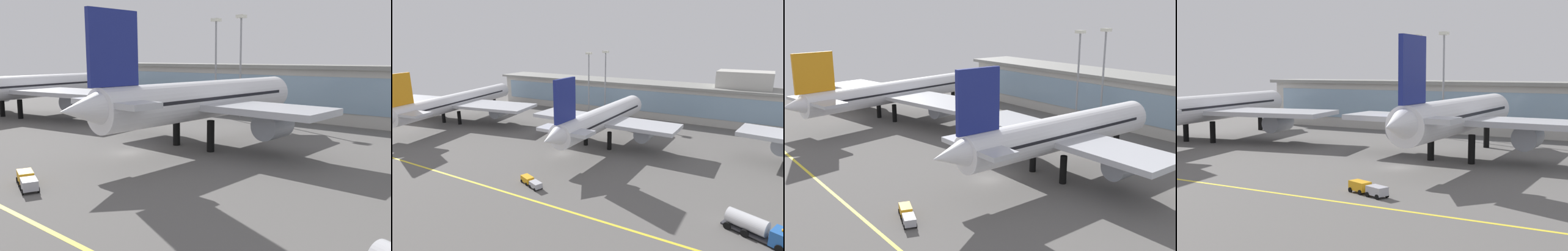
# 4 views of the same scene
# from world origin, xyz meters

# --- Properties ---
(ground_plane) EXTENTS (180.00, 180.00, 0.00)m
(ground_plane) POSITION_xyz_m (0.00, 0.00, 0.00)
(ground_plane) COLOR #5B5956
(taxiway_centreline_stripe) EXTENTS (144.00, 0.50, 0.01)m
(taxiway_centreline_stripe) POSITION_xyz_m (0.00, -22.00, 0.01)
(taxiway_centreline_stripe) COLOR yellow
(taxiway_centreline_stripe) RESTS_ON ground
(terminal_building) EXTENTS (119.04, 14.00, 17.12)m
(terminal_building) POSITION_xyz_m (1.86, 49.62, 6.46)
(terminal_building) COLOR beige
(terminal_building) RESTS_ON ground
(airliner_near_left) EXTENTS (53.97, 59.72, 18.05)m
(airliner_near_left) POSITION_xyz_m (-48.16, 9.34, 6.57)
(airliner_near_left) COLOR black
(airliner_near_left) RESTS_ON ground
(airliner_near_right) EXTENTS (39.05, 49.21, 19.15)m
(airliner_near_right) POSITION_xyz_m (5.24, 11.20, 7.01)
(airliner_near_right) COLOR black
(airliner_near_right) RESTS_ON ground
(baggage_tug_near) EXTENTS (5.77, 3.50, 1.40)m
(baggage_tug_near) POSITION_xyz_m (4.61, -17.50, 0.79)
(baggage_tug_near) COLOR black
(baggage_tug_near) RESTS_ON ground
(apron_light_mast_west) EXTENTS (1.80, 1.80, 22.35)m
(apron_light_mast_west) POSITION_xyz_m (-14.47, 38.89, 14.75)
(apron_light_mast_west) COLOR gray
(apron_light_mast_west) RESTS_ON ground
(apron_light_mast_centre) EXTENTS (1.80, 1.80, 22.90)m
(apron_light_mast_centre) POSITION_xyz_m (-8.84, 40.76, 15.06)
(apron_light_mast_centre) COLOR gray
(apron_light_mast_centre) RESTS_ON ground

